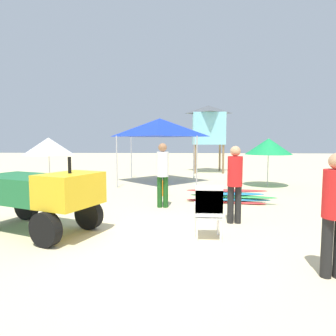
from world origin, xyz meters
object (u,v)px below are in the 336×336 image
object	(u,v)px
lifeguard_near_left	(235,179)
lifeguard_tower	(208,125)
surfboard_pile	(230,196)
traffic_cone_near	(163,187)
lifeguard_near_center	(163,171)
beach_umbrella_mid	(49,146)
lifeguard_near_right	(335,207)
beach_umbrella_left	(269,146)
utility_cart	(39,193)
popup_canopy	(160,128)
stacked_plastic_chairs	(208,207)

from	to	relation	value
lifeguard_near_left	lifeguard_tower	xyz separation A→B (m)	(0.32, 10.74, 1.79)
surfboard_pile	traffic_cone_near	distance (m)	2.31
lifeguard_near_center	beach_umbrella_mid	xyz separation A→B (m)	(-4.66, 3.23, 0.60)
lifeguard_tower	lifeguard_near_left	bearing A→B (deg)	-91.71
traffic_cone_near	lifeguard_near_right	bearing A→B (deg)	-65.11
lifeguard_near_center	beach_umbrella_left	bearing A→B (deg)	45.19
lifeguard_near_left	lifeguard_near_center	world-z (taller)	lifeguard_near_center
surfboard_pile	traffic_cone_near	world-z (taller)	traffic_cone_near
utility_cart	lifeguard_near_center	distance (m)	3.21
lifeguard_near_center	traffic_cone_near	world-z (taller)	lifeguard_near_center
lifeguard_near_left	popup_canopy	distance (m)	6.78
stacked_plastic_chairs	beach_umbrella_mid	bearing A→B (deg)	134.38
surfboard_pile	beach_umbrella_left	bearing A→B (deg)	58.57
lifeguard_near_left	traffic_cone_near	xyz separation A→B (m)	(-1.79, 3.19, -0.70)
popup_canopy	lifeguard_tower	xyz separation A→B (m)	(2.47, 4.46, 0.37)
utility_cart	lifeguard_near_right	xyz separation A→B (m)	(4.78, -1.66, 0.15)
stacked_plastic_chairs	traffic_cone_near	bearing A→B (deg)	104.71
lifeguard_near_right	beach_umbrella_mid	distance (m)	10.15
utility_cart	lifeguard_tower	bearing A→B (deg)	69.81
beach_umbrella_mid	stacked_plastic_chairs	bearing A→B (deg)	-45.62
surfboard_pile	beach_umbrella_left	distance (m)	4.11
popup_canopy	beach_umbrella_mid	xyz separation A→B (m)	(-4.18, -1.62, -0.79)
lifeguard_near_right	beach_umbrella_left	xyz separation A→B (m)	(1.40, 7.87, 0.66)
lifeguard_near_left	traffic_cone_near	world-z (taller)	lifeguard_near_left
lifeguard_near_left	lifeguard_near_right	bearing A→B (deg)	-71.30
stacked_plastic_chairs	surfboard_pile	size ratio (longest dim) A/B	0.39
surfboard_pile	lifeguard_near_left	xyz separation A→B (m)	(-0.23, -2.08, 0.77)
beach_umbrella_mid	surfboard_pile	bearing A→B (deg)	-21.50
lifeguard_near_left	traffic_cone_near	distance (m)	3.73
stacked_plastic_chairs	beach_umbrella_left	world-z (taller)	beach_umbrella_left
lifeguard_near_center	beach_umbrella_left	xyz separation A→B (m)	(3.92, 3.94, 0.59)
traffic_cone_near	lifeguard_tower	bearing A→B (deg)	74.34
utility_cart	beach_umbrella_left	bearing A→B (deg)	45.12
lifeguard_near_center	beach_umbrella_mid	bearing A→B (deg)	145.30
lifeguard_near_right	lifeguard_tower	world-z (taller)	lifeguard_tower
lifeguard_tower	popup_canopy	bearing A→B (deg)	-118.94
lifeguard_near_right	utility_cart	bearing A→B (deg)	160.83
beach_umbrella_left	stacked_plastic_chairs	bearing A→B (deg)	-114.04
lifeguard_near_center	beach_umbrella_left	distance (m)	5.59
lifeguard_near_center	lifeguard_tower	bearing A→B (deg)	77.92
lifeguard_near_right	popup_canopy	size ratio (longest dim) A/B	0.52
stacked_plastic_chairs	beach_umbrella_left	size ratio (longest dim) A/B	0.53
lifeguard_near_center	beach_umbrella_left	size ratio (longest dim) A/B	0.91
surfboard_pile	lifeguard_near_center	size ratio (longest dim) A/B	1.50
stacked_plastic_chairs	lifeguard_near_right	distance (m)	2.05
lifeguard_near_left	lifeguard_tower	world-z (taller)	lifeguard_tower
utility_cart	lifeguard_near_center	xyz separation A→B (m)	(2.26, 2.26, 0.22)
utility_cart	traffic_cone_near	world-z (taller)	utility_cart
stacked_plastic_chairs	surfboard_pile	distance (m)	3.36
lifeguard_near_center	lifeguard_near_right	xyz separation A→B (m)	(2.51, -3.92, -0.07)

